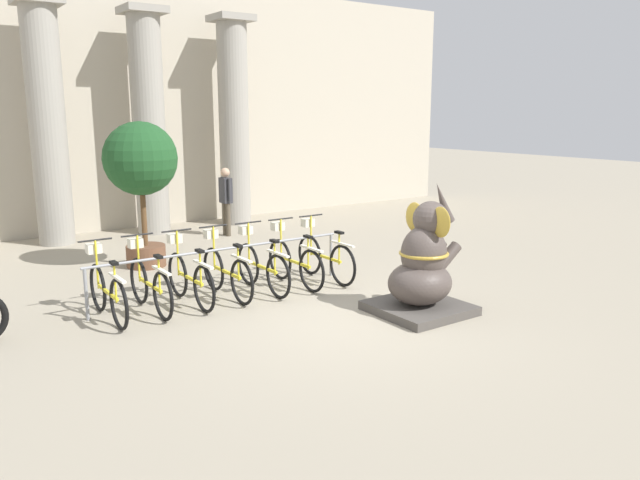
{
  "coord_description": "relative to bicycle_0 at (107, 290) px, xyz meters",
  "views": [
    {
      "loc": [
        -5.19,
        -6.73,
        2.89
      ],
      "look_at": [
        0.0,
        0.67,
        1.0
      ],
      "focal_mm": 35.0,
      "sensor_mm": 36.0,
      "label": 1
    }
  ],
  "objects": [
    {
      "name": "bicycle_3",
      "position": [
        1.85,
        0.02,
        0.0
      ],
      "size": [
        0.48,
        1.68,
        1.08
      ],
      "color": "black",
      "rests_on": "ground_plane"
    },
    {
      "name": "bicycle_6",
      "position": [
        3.71,
        -0.03,
        0.0
      ],
      "size": [
        0.48,
        1.68,
        1.08
      ],
      "color": "black",
      "rests_on": "ground_plane"
    },
    {
      "name": "building_facade",
      "position": [
        2.82,
        6.77,
        2.58
      ],
      "size": [
        20.0,
        0.2,
        6.0
      ],
      "color": "#BCB29E",
      "rests_on": "ground_plane"
    },
    {
      "name": "potted_tree",
      "position": [
        1.51,
        2.67,
        1.45
      ],
      "size": [
        1.35,
        1.35,
        2.7
      ],
      "color": "brown",
      "rests_on": "ground_plane"
    },
    {
      "name": "bicycle_5",
      "position": [
        3.09,
        -0.02,
        0.0
      ],
      "size": [
        0.48,
        1.68,
        1.08
      ],
      "color": "black",
      "rests_on": "ground_plane"
    },
    {
      "name": "bicycle_2",
      "position": [
        1.24,
        0.02,
        0.0
      ],
      "size": [
        0.48,
        1.68,
        1.08
      ],
      "color": "black",
      "rests_on": "ground_plane"
    },
    {
      "name": "column_left",
      "position": [
        0.61,
        5.77,
        2.2
      ],
      "size": [
        0.94,
        0.94,
        5.16
      ],
      "color": "gray",
      "rests_on": "ground_plane"
    },
    {
      "name": "bike_rack",
      "position": [
        1.85,
        0.12,
        0.2
      ],
      "size": [
        4.31,
        0.05,
        0.77
      ],
      "color": "gray",
      "rests_on": "ground_plane"
    },
    {
      "name": "bicycle_1",
      "position": [
        0.62,
        0.02,
        0.0
      ],
      "size": [
        0.48,
        1.68,
        1.08
      ],
      "color": "black",
      "rests_on": "ground_plane"
    },
    {
      "name": "bicycle_0",
      "position": [
        0.0,
        0.0,
        0.0
      ],
      "size": [
        0.48,
        1.68,
        1.08
      ],
      "color": "black",
      "rests_on": "ground_plane"
    },
    {
      "name": "bicycle_4",
      "position": [
        2.47,
        -0.01,
        0.0
      ],
      "size": [
        0.48,
        1.68,
        1.08
      ],
      "color": "black",
      "rests_on": "ground_plane"
    },
    {
      "name": "column_right",
      "position": [
        5.03,
        5.77,
        2.2
      ],
      "size": [
        0.94,
        0.94,
        5.16
      ],
      "color": "gray",
      "rests_on": "ground_plane"
    },
    {
      "name": "elephant_statue",
      "position": [
        3.85,
        -2.29,
        0.23
      ],
      "size": [
        1.26,
        1.26,
        1.91
      ],
      "color": "#4C4742",
      "rests_on": "ground_plane"
    },
    {
      "name": "person_pedestrian",
      "position": [
        4.08,
        4.44,
        0.52
      ],
      "size": [
        0.21,
        0.47,
        1.59
      ],
      "color": "brown",
      "rests_on": "ground_plane"
    },
    {
      "name": "column_middle",
      "position": [
        2.82,
        5.77,
        2.2
      ],
      "size": [
        0.94,
        0.94,
        5.16
      ],
      "color": "gray",
      "rests_on": "ground_plane"
    },
    {
      "name": "ground_plane",
      "position": [
        2.82,
        -1.83,
        -0.42
      ],
      "size": [
        60.0,
        60.0,
        0.0
      ],
      "primitive_type": "plane",
      "color": "#9E937F"
    }
  ]
}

